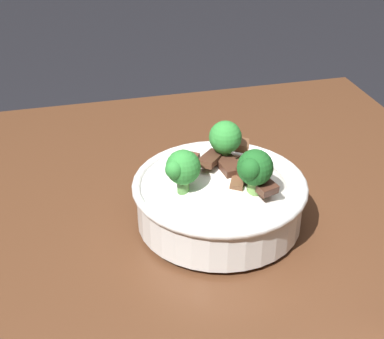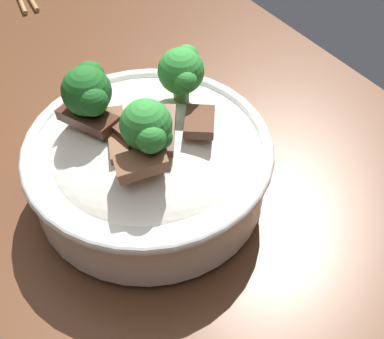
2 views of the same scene
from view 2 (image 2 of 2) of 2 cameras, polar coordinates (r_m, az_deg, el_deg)
The scene contains 2 objects.
dining_table at distance 0.74m, azimuth -13.22°, elevation -2.96°, with size 1.22×0.77×0.76m.
rice_bowl at distance 0.54m, azimuth -4.53°, elevation 1.12°, with size 0.24×0.24×0.15m.
Camera 2 is at (0.47, -0.13, 1.20)m, focal length 52.06 mm.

